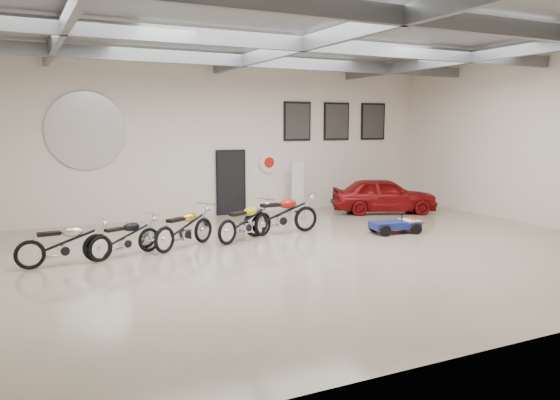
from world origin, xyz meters
name	(u,v)px	position (x,y,z in m)	size (l,w,h in m)	color
floor	(302,253)	(0.00, 0.00, 0.00)	(16.00, 12.00, 0.01)	tan
ceiling	(304,33)	(0.00, 0.00, 5.00)	(16.00, 12.00, 0.01)	gray
back_wall	(215,140)	(0.00, 6.00, 2.50)	(16.00, 0.02, 5.00)	silver
right_wall	(544,141)	(8.00, 0.00, 2.50)	(0.02, 12.00, 5.00)	silver
ceiling_beams	(304,44)	(0.00, 0.00, 4.75)	(15.80, 11.80, 0.32)	slate
door	(231,183)	(0.50, 5.95, 1.05)	(0.92, 0.08, 2.10)	black
logo_plaque	(86,131)	(-4.00, 5.95, 2.80)	(2.30, 0.06, 1.16)	silver
poster_left	(297,121)	(3.00, 5.96, 3.10)	(1.05, 0.08, 1.35)	black
poster_mid	(336,121)	(4.60, 5.96, 3.10)	(1.05, 0.08, 1.35)	black
poster_right	(373,122)	(6.20, 5.96, 3.10)	(1.05, 0.08, 1.35)	black
oil_sign	(269,162)	(1.90, 5.95, 1.70)	(0.72, 0.10, 0.72)	white
banner_stand	(298,186)	(2.79, 5.50, 0.89)	(0.48, 0.19, 1.78)	white
motorcycle_silver	(64,242)	(-5.10, 1.20, 0.50)	(1.92, 0.59, 1.00)	silver
motorcycle_black	(125,237)	(-3.79, 1.44, 0.46)	(1.78, 0.55, 0.93)	silver
motorcycle_gold	(184,227)	(-2.33, 1.73, 0.51)	(1.97, 0.61, 1.02)	silver
motorcycle_yellow	(246,221)	(-0.65, 1.88, 0.51)	(1.98, 0.61, 1.03)	silver
motorcycle_red	(281,213)	(0.53, 2.20, 0.57)	(2.21, 0.69, 1.15)	silver
go_kart	(400,222)	(3.57, 0.93, 0.31)	(1.69, 0.76, 0.61)	navy
vintage_car	(384,195)	(5.32, 4.00, 0.60)	(3.53, 1.42, 1.20)	maroon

